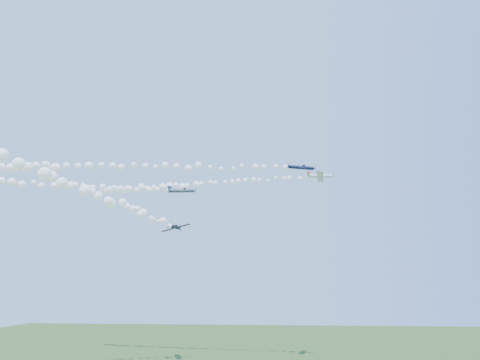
# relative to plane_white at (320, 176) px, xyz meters

# --- Properties ---
(plane_white) EXTENTS (8.11, 8.61, 3.02)m
(plane_white) POSITION_rel_plane_white_xyz_m (0.00, 0.00, 0.00)
(plane_white) COLOR white
(smoke_trail_white) EXTENTS (69.14, 13.55, 3.35)m
(smoke_trail_white) POSITION_rel_plane_white_xyz_m (-36.95, 5.90, -0.29)
(smoke_trail_white) COLOR white
(plane_navy) EXTENTS (7.61, 7.88, 2.79)m
(plane_navy) POSITION_rel_plane_white_xyz_m (-6.95, -19.29, -2.96)
(plane_navy) COLOR #0C1539
(smoke_trail_navy) EXTENTS (76.46, 11.29, 2.98)m
(smoke_trail_navy) POSITION_rel_plane_white_xyz_m (-47.44, -23.95, -3.15)
(smoke_trail_navy) COLOR white
(plane_grey) EXTENTS (7.98, 8.35, 2.31)m
(plane_grey) POSITION_rel_plane_white_xyz_m (-38.91, -8.67, -5.78)
(plane_grey) COLOR #3A4155
(smoke_trail_grey) EXTENTS (75.90, 27.98, 3.52)m
(smoke_trail_grey) POSITION_rel_plane_white_xyz_m (-79.05, -22.45, -6.20)
(smoke_trail_grey) COLOR white
(plane_black) EXTENTS (6.28, 6.14, 1.93)m
(plane_black) POSITION_rel_plane_white_xyz_m (-35.00, -30.09, -18.95)
(plane_black) COLOR black
(smoke_trail_black) EXTENTS (7.86, 70.19, 2.56)m
(smoke_trail_black) POSITION_rel_plane_white_xyz_m (-38.06, -66.99, -19.21)
(smoke_trail_black) COLOR white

